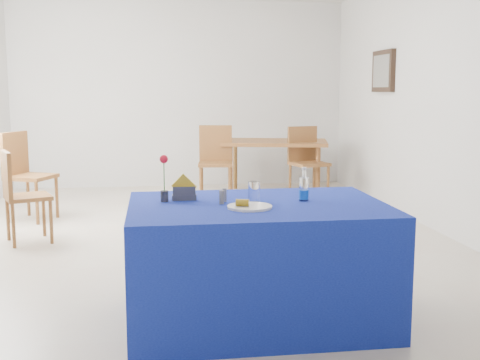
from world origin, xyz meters
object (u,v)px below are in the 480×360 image
at_px(water_bottle, 304,190).
at_px(chair_bg_right, 306,157).
at_px(chair_bg_left, 215,157).
at_px(chair_win_a, 19,190).
at_px(oak_table, 275,146).
at_px(plate, 250,207).
at_px(blue_table, 257,262).
at_px(chair_win_b, 24,169).

height_order(water_bottle, chair_bg_right, chair_bg_right).
distance_m(chair_bg_left, chair_win_a, 2.97).
bearing_deg(oak_table, plate, -103.20).
bearing_deg(chair_win_a, oak_table, -71.58).
bearing_deg(blue_table, chair_bg_left, 87.63).
bearing_deg(oak_table, chair_bg_right, -53.83).
distance_m(plate, chair_bg_right, 4.62).
bearing_deg(oak_table, chair_bg_left, -158.65).
distance_m(blue_table, chair_win_a, 2.97).
xyz_separation_m(oak_table, chair_win_b, (-3.16, -1.34, -0.10)).
xyz_separation_m(plate, chair_bg_right, (1.47, 4.38, -0.20)).
bearing_deg(chair_win_b, blue_table, -123.77).
relative_size(water_bottle, chair_win_b, 0.22).
xyz_separation_m(plate, water_bottle, (0.38, 0.20, 0.06)).
relative_size(oak_table, chair_bg_left, 1.64).
height_order(plate, blue_table, plate).
height_order(oak_table, chair_bg_right, chair_bg_right).
bearing_deg(plate, chair_win_b, 120.05).
bearing_deg(chair_win_b, chair_win_a, -146.87).
bearing_deg(plate, water_bottle, 27.08).
relative_size(plate, chair_bg_left, 0.27).
distance_m(chair_bg_left, chair_bg_right, 1.23).
distance_m(oak_table, chair_bg_right, 0.58).
xyz_separation_m(chair_bg_left, chair_win_b, (-2.28, -1.00, 0.00)).
bearing_deg(oak_table, chair_win_a, -140.72).
bearing_deg(chair_win_b, plate, -125.70).
bearing_deg(water_bottle, chair_win_a, 135.42).
height_order(chair_win_a, chair_win_b, chair_win_b).
height_order(water_bottle, chair_win_b, chair_win_b).
bearing_deg(oak_table, water_bottle, -99.21).
bearing_deg(blue_table, water_bottle, 9.89).
height_order(chair_bg_left, chair_win_a, chair_bg_left).
bearing_deg(oak_table, chair_win_b, -157.00).
bearing_deg(blue_table, plate, -117.10).
bearing_deg(plate, blue_table, 62.90).
relative_size(water_bottle, chair_win_a, 0.24).
bearing_deg(plate, chair_bg_right, 71.41).
xyz_separation_m(water_bottle, chair_win_b, (-2.41, 3.30, -0.25)).
relative_size(chair_bg_left, chair_win_b, 0.99).
xyz_separation_m(blue_table, water_bottle, (0.31, 0.05, 0.45)).
distance_m(oak_table, chair_bg_left, 0.95).
bearing_deg(chair_win_a, blue_table, -160.39).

